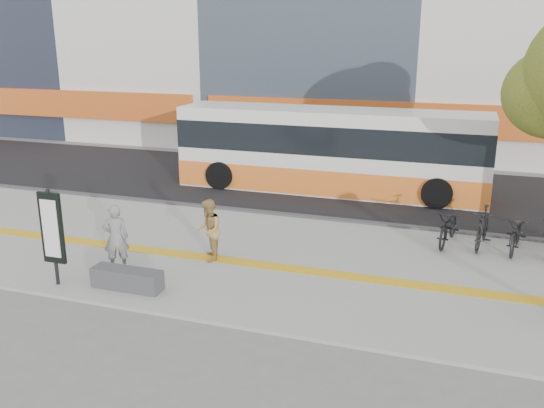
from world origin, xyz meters
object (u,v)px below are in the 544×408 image
(signboard, at_px, (52,230))
(seated_woman, at_px, (116,237))
(pedestrian_tan, at_px, (209,230))
(bench, at_px, (127,279))
(bus, at_px, (330,153))

(signboard, xyz_separation_m, seated_woman, (0.80, 1.16, -0.48))
(signboard, bearing_deg, seated_woman, 55.51)
(signboard, bearing_deg, pedestrian_tan, 42.92)
(signboard, height_order, seated_woman, signboard)
(bench, height_order, signboard, signboard)
(seated_woman, relative_size, pedestrian_tan, 1.04)
(bench, height_order, pedestrian_tan, pedestrian_tan)
(bench, distance_m, pedestrian_tan, 2.40)
(seated_woman, height_order, pedestrian_tan, seated_woman)
(bus, bearing_deg, pedestrian_tan, -99.37)
(signboard, relative_size, seated_woman, 1.37)
(bench, relative_size, signboard, 0.73)
(signboard, xyz_separation_m, bus, (3.85, 10.01, 0.05))
(bench, distance_m, signboard, 1.94)
(bus, relative_size, pedestrian_tan, 7.06)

